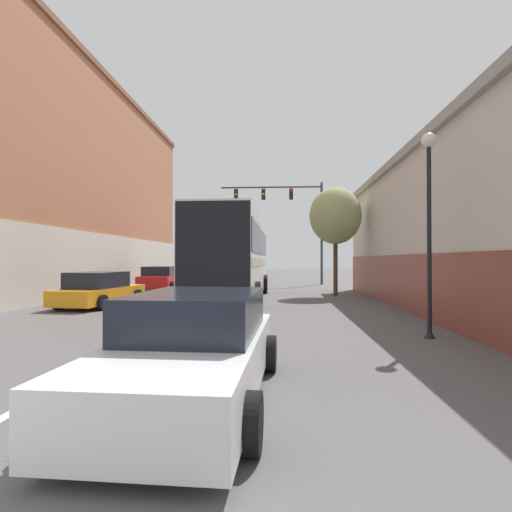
{
  "coord_description": "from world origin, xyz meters",
  "views": [
    {
      "loc": [
        3.16,
        -1.09,
        1.8
      ],
      "look_at": [
        2.11,
        15.35,
        1.96
      ],
      "focal_mm": 28.0,
      "sensor_mm": 36.0,
      "label": 1
    }
  ],
  "objects_px": {
    "traffic_signal_gantry": "(290,210)",
    "street_tree_near": "(335,216)",
    "street_lamp": "(429,214)",
    "parked_car_left_mid": "(197,273)",
    "bus": "(233,253)",
    "parked_car_left_near": "(160,279)",
    "parked_car_left_far": "(99,290)",
    "hatchback_foreground": "(195,348)"
  },
  "relations": [
    {
      "from": "parked_car_left_mid",
      "to": "parked_car_left_far",
      "type": "relative_size",
      "value": 1.08
    },
    {
      "from": "parked_car_left_near",
      "to": "street_tree_near",
      "type": "xyz_separation_m",
      "value": [
        9.99,
        -3.46,
        3.33
      ]
    },
    {
      "from": "hatchback_foreground",
      "to": "parked_car_left_near",
      "type": "height_order",
      "value": "parked_car_left_near"
    },
    {
      "from": "parked_car_left_far",
      "to": "street_lamp",
      "type": "xyz_separation_m",
      "value": [
        10.5,
        -5.75,
        2.24
      ]
    },
    {
      "from": "parked_car_left_near",
      "to": "traffic_signal_gantry",
      "type": "relative_size",
      "value": 0.63
    },
    {
      "from": "parked_car_left_near",
      "to": "street_lamp",
      "type": "distance_m",
      "value": 17.91
    },
    {
      "from": "bus",
      "to": "parked_car_left_far",
      "type": "relative_size",
      "value": 2.45
    },
    {
      "from": "bus",
      "to": "parked_car_left_near",
      "type": "distance_m",
      "value": 7.59
    },
    {
      "from": "hatchback_foreground",
      "to": "street_tree_near",
      "type": "distance_m",
      "value": 15.83
    },
    {
      "from": "parked_car_left_far",
      "to": "traffic_signal_gantry",
      "type": "xyz_separation_m",
      "value": [
        7.71,
        14.22,
        4.88
      ]
    },
    {
      "from": "hatchback_foreground",
      "to": "parked_car_left_far",
      "type": "height_order",
      "value": "hatchback_foreground"
    },
    {
      "from": "traffic_signal_gantry",
      "to": "street_tree_near",
      "type": "height_order",
      "value": "traffic_signal_gantry"
    },
    {
      "from": "parked_car_left_mid",
      "to": "street_lamp",
      "type": "height_order",
      "value": "street_lamp"
    },
    {
      "from": "parked_car_left_mid",
      "to": "street_lamp",
      "type": "xyz_separation_m",
      "value": [
        10.28,
        -22.93,
        2.16
      ]
    },
    {
      "from": "hatchback_foreground",
      "to": "street_tree_near",
      "type": "relative_size",
      "value": 0.82
    },
    {
      "from": "traffic_signal_gantry",
      "to": "street_lamp",
      "type": "distance_m",
      "value": 20.34
    },
    {
      "from": "parked_car_left_near",
      "to": "street_lamp",
      "type": "height_order",
      "value": "street_lamp"
    },
    {
      "from": "hatchback_foreground",
      "to": "parked_car_left_mid",
      "type": "bearing_deg",
      "value": 13.97
    },
    {
      "from": "bus",
      "to": "parked_car_left_near",
      "type": "relative_size",
      "value": 2.29
    },
    {
      "from": "parked_car_left_mid",
      "to": "parked_car_left_far",
      "type": "bearing_deg",
      "value": 176.62
    },
    {
      "from": "traffic_signal_gantry",
      "to": "street_lamp",
      "type": "relative_size",
      "value": 1.59
    },
    {
      "from": "bus",
      "to": "street_tree_near",
      "type": "xyz_separation_m",
      "value": [
        4.91,
        1.99,
        1.88
      ]
    },
    {
      "from": "street_lamp",
      "to": "parked_car_left_mid",
      "type": "bearing_deg",
      "value": 114.16
    },
    {
      "from": "street_lamp",
      "to": "street_tree_near",
      "type": "bearing_deg",
      "value": 93.74
    },
    {
      "from": "parked_car_left_near",
      "to": "street_lamp",
      "type": "bearing_deg",
      "value": -147.92
    },
    {
      "from": "street_lamp",
      "to": "street_tree_near",
      "type": "height_order",
      "value": "street_tree_near"
    },
    {
      "from": "parked_car_left_near",
      "to": "traffic_signal_gantry",
      "type": "xyz_separation_m",
      "value": [
        7.91,
        5.77,
        4.83
      ]
    },
    {
      "from": "parked_car_left_near",
      "to": "street_lamp",
      "type": "xyz_separation_m",
      "value": [
        10.69,
        -14.2,
        2.19
      ]
    },
    {
      "from": "street_tree_near",
      "to": "parked_car_left_mid",
      "type": "bearing_deg",
      "value": 128.19
    },
    {
      "from": "hatchback_foreground",
      "to": "parked_car_left_mid",
      "type": "distance_m",
      "value": 27.78
    },
    {
      "from": "parked_car_left_mid",
      "to": "traffic_signal_gantry",
      "type": "bearing_deg",
      "value": -114.16
    },
    {
      "from": "parked_car_left_mid",
      "to": "traffic_signal_gantry",
      "type": "relative_size",
      "value": 0.63
    },
    {
      "from": "bus",
      "to": "traffic_signal_gantry",
      "type": "distance_m",
      "value": 12.06
    },
    {
      "from": "bus",
      "to": "parked_car_left_far",
      "type": "height_order",
      "value": "bus"
    },
    {
      "from": "parked_car_left_far",
      "to": "traffic_signal_gantry",
      "type": "distance_m",
      "value": 16.9
    },
    {
      "from": "hatchback_foreground",
      "to": "parked_car_left_mid",
      "type": "relative_size",
      "value": 0.95
    },
    {
      "from": "hatchback_foreground",
      "to": "parked_car_left_far",
      "type": "distance_m",
      "value": 11.65
    },
    {
      "from": "hatchback_foreground",
      "to": "traffic_signal_gantry",
      "type": "bearing_deg",
      "value": -2.11
    },
    {
      "from": "traffic_signal_gantry",
      "to": "street_tree_near",
      "type": "xyz_separation_m",
      "value": [
        2.08,
        -9.23,
        -1.5
      ]
    },
    {
      "from": "parked_car_left_near",
      "to": "parked_car_left_far",
      "type": "distance_m",
      "value": 8.45
    },
    {
      "from": "parked_car_left_near",
      "to": "parked_car_left_far",
      "type": "xyz_separation_m",
      "value": [
        0.2,
        -8.45,
        -0.05
      ]
    },
    {
      "from": "bus",
      "to": "street_tree_near",
      "type": "distance_m",
      "value": 5.62
    }
  ]
}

